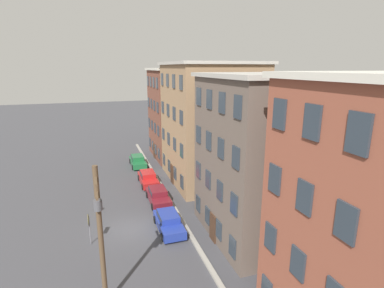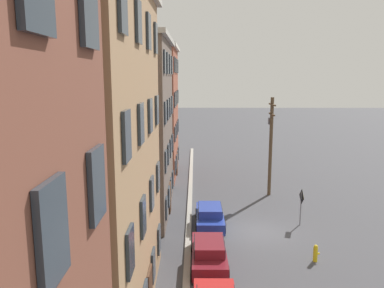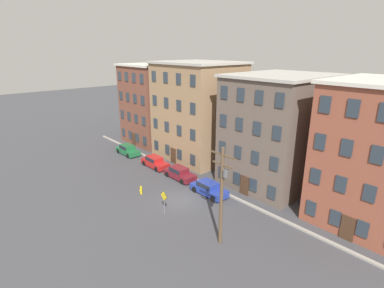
% 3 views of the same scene
% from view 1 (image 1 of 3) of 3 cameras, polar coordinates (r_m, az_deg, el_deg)
% --- Properties ---
extents(ground_plane, '(200.00, 200.00, 0.00)m').
position_cam_1_polar(ground_plane, '(26.38, -11.73, -15.68)').
color(ground_plane, '#424247').
extents(kerb_strip, '(56.00, 0.36, 0.16)m').
position_cam_1_polar(kerb_strip, '(27.07, -1.94, -14.35)').
color(kerb_strip, '#9E998E').
rests_on(kerb_strip, ground_plane).
extents(apartment_corner, '(9.36, 11.28, 13.01)m').
position_cam_1_polar(apartment_corner, '(44.97, -0.58, 5.98)').
color(apartment_corner, brown).
rests_on(apartment_corner, ground_plane).
extents(apartment_midblock, '(11.38, 9.69, 13.68)m').
position_cam_1_polar(apartment_midblock, '(34.80, 3.45, 4.04)').
color(apartment_midblock, '#9E7A56').
rests_on(apartment_midblock, ground_plane).
extents(apartment_far, '(9.66, 11.64, 12.70)m').
position_cam_1_polar(apartment_far, '(24.48, 16.48, -2.17)').
color(apartment_far, '#66564C').
rests_on(apartment_far, ground_plane).
extents(car_green, '(4.40, 1.92, 1.43)m').
position_cam_1_polar(car_green, '(41.57, -10.31, -3.12)').
color(car_green, '#1E6638').
rests_on(car_green, ground_plane).
extents(car_red, '(4.40, 1.92, 1.43)m').
position_cam_1_polar(car_red, '(35.09, -8.38, -6.36)').
color(car_red, '#B21E1E').
rests_on(car_red, ground_plane).
extents(car_maroon, '(4.40, 1.92, 1.43)m').
position_cam_1_polar(car_maroon, '(30.40, -6.46, -9.66)').
color(car_maroon, maroon).
rests_on(car_maroon, ground_plane).
extents(car_blue, '(4.40, 1.92, 1.43)m').
position_cam_1_polar(car_blue, '(25.62, -4.48, -14.45)').
color(car_blue, '#233899').
rests_on(car_blue, ground_plane).
extents(caution_sign, '(1.07, 0.08, 2.52)m').
position_cam_1_polar(caution_sign, '(24.51, -19.03, -14.19)').
color(caution_sign, slate).
rests_on(caution_sign, ground_plane).
extents(utility_pole, '(2.40, 0.44, 8.31)m').
position_cam_1_polar(utility_pole, '(17.22, -17.09, -15.54)').
color(utility_pole, brown).
rests_on(utility_pole, ground_plane).
extents(fire_hydrant, '(0.24, 0.34, 0.96)m').
position_cam_1_polar(fire_hydrant, '(29.64, -17.59, -11.51)').
color(fire_hydrant, yellow).
rests_on(fire_hydrant, ground_plane).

